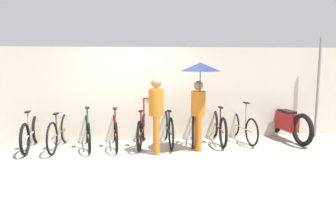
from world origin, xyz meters
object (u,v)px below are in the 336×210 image
(parked_bicycle_5, at_px, (168,128))
(parked_bicycle_7, at_px, (219,127))
(motorcycle, at_px, (287,123))
(parked_bicycle_3, at_px, (115,131))
(pedestrian_leading, at_px, (156,110))
(parked_bicycle_6, at_px, (193,127))
(parked_bicycle_8, at_px, (242,126))
(pedestrian_center, at_px, (199,85))
(parked_bicycle_1, at_px, (59,132))
(parked_bicycle_4, at_px, (142,130))
(parked_bicycle_0, at_px, (31,133))
(parked_bicycle_2, at_px, (87,132))

(parked_bicycle_5, xyz_separation_m, parked_bicycle_7, (1.26, 0.02, -0.02))
(motorcycle, bearing_deg, parked_bicycle_7, 85.17)
(parked_bicycle_3, xyz_separation_m, pedestrian_leading, (0.90, -0.75, 0.60))
(parked_bicycle_6, relative_size, pedestrian_leading, 1.06)
(parked_bicycle_8, bearing_deg, pedestrian_center, 116.45)
(parked_bicycle_1, distance_m, parked_bicycle_5, 2.52)
(parked_bicycle_4, distance_m, pedestrian_leading, 0.98)
(parked_bicycle_5, distance_m, motorcycle, 3.05)
(parked_bicycle_0, distance_m, parked_bicycle_4, 2.52)
(parked_bicycle_7, height_order, parked_bicycle_8, parked_bicycle_8)
(parked_bicycle_4, height_order, parked_bicycle_7, parked_bicycle_4)
(parked_bicycle_0, bearing_deg, parked_bicycle_7, -91.15)
(parked_bicycle_6, distance_m, parked_bicycle_8, 1.26)
(parked_bicycle_4, height_order, parked_bicycle_8, parked_bicycle_8)
(parked_bicycle_3, bearing_deg, parked_bicycle_8, -92.89)
(parked_bicycle_0, bearing_deg, pedestrian_leading, -106.41)
(parked_bicycle_1, xyz_separation_m, parked_bicycle_8, (4.40, 0.09, -0.02))
(parked_bicycle_7, bearing_deg, parked_bicycle_4, 96.42)
(parked_bicycle_8, height_order, motorcycle, parked_bicycle_8)
(parked_bicycle_0, relative_size, parked_bicycle_6, 1.01)
(parked_bicycle_5, relative_size, parked_bicycle_6, 1.06)
(parked_bicycle_6, xyz_separation_m, parked_bicycle_8, (1.26, -0.01, -0.03))
(parked_bicycle_2, xyz_separation_m, pedestrian_center, (2.48, -0.68, 1.11))
(parked_bicycle_1, height_order, parked_bicycle_7, parked_bicycle_1)
(parked_bicycle_1, distance_m, parked_bicycle_4, 1.89)
(parked_bicycle_0, distance_m, parked_bicycle_7, 4.41)
(parked_bicycle_2, relative_size, pedestrian_center, 0.86)
(parked_bicycle_2, distance_m, motorcycle, 4.94)
(parked_bicycle_8, bearing_deg, parked_bicycle_2, 87.21)
(parked_bicycle_3, height_order, motorcycle, parked_bicycle_3)
(parked_bicycle_4, height_order, pedestrian_center, pedestrian_center)
(parked_bicycle_4, xyz_separation_m, parked_bicycle_7, (1.89, 0.04, 0.01))
(parked_bicycle_7, bearing_deg, parked_bicycle_1, 95.77)
(parked_bicycle_6, bearing_deg, parked_bicycle_1, 104.52)
(parked_bicycle_1, xyz_separation_m, parked_bicycle_6, (3.15, 0.10, 0.01))
(parked_bicycle_5, xyz_separation_m, pedestrian_leading, (-0.36, -0.73, 0.57))
(pedestrian_center, bearing_deg, motorcycle, -164.44)
(parked_bicycle_4, distance_m, parked_bicycle_5, 0.63)
(parked_bicycle_0, xyz_separation_m, motorcycle, (6.19, -0.01, 0.06))
(motorcycle, bearing_deg, parked_bicycle_3, 85.15)
(pedestrian_leading, bearing_deg, parked_bicycle_4, -66.58)
(parked_bicycle_2, xyz_separation_m, motorcycle, (4.94, 0.03, 0.06))
(parked_bicycle_6, height_order, parked_bicycle_7, parked_bicycle_7)
(parked_bicycle_4, relative_size, parked_bicycle_8, 0.96)
(pedestrian_leading, bearing_deg, motorcycle, -164.43)
(parked_bicycle_3, height_order, pedestrian_center, pedestrian_center)
(parked_bicycle_6, distance_m, pedestrian_center, 1.34)
(parked_bicycle_5, distance_m, parked_bicycle_8, 1.89)
(parked_bicycle_3, height_order, parked_bicycle_6, parked_bicycle_3)
(parked_bicycle_6, bearing_deg, parked_bicycle_0, 103.47)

